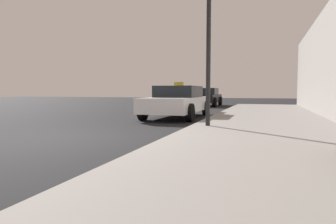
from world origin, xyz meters
name	(u,v)px	position (x,y,z in m)	size (l,w,h in m)	color
ground_plane	(84,138)	(0.00, 0.00, 0.00)	(80.00, 80.00, 0.00)	black
sidewalk	(269,145)	(4.00, 0.00, 0.07)	(4.00, 32.00, 0.15)	gray
street_lamp	(209,22)	(2.45, 2.07, 2.87)	(0.36, 0.36, 3.93)	black
car_white	(178,101)	(0.53, 5.79, 0.65)	(1.99, 4.52, 1.43)	white
car_black	(206,97)	(-0.21, 15.45, 0.64)	(1.94, 4.04, 1.27)	black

